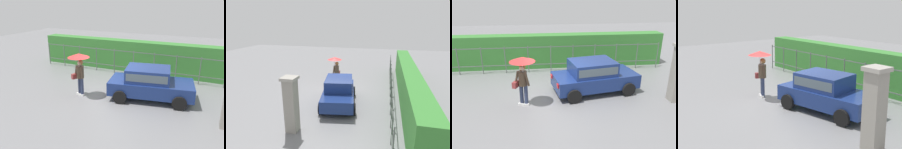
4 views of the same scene
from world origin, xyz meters
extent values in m
plane|color=slate|center=(0.00, 0.00, 0.00)|extent=(40.00, 40.00, 0.00)
cube|color=navy|center=(1.68, 0.52, 0.58)|extent=(3.93, 2.25, 0.60)
cube|color=navy|center=(1.53, 0.50, 1.18)|extent=(2.12, 1.75, 0.60)
cube|color=#4C5B66|center=(1.53, 0.50, 1.20)|extent=(1.97, 1.74, 0.33)
cylinder|color=black|center=(2.77, 1.57, 0.30)|extent=(0.62, 0.28, 0.60)
cylinder|color=black|center=(3.06, -0.09, 0.30)|extent=(0.62, 0.28, 0.60)
cylinder|color=black|center=(0.31, 1.14, 0.30)|extent=(0.62, 0.28, 0.60)
cylinder|color=black|center=(0.60, -0.52, 0.30)|extent=(0.62, 0.28, 0.60)
cube|color=red|center=(-0.24, 0.74, 0.73)|extent=(0.09, 0.21, 0.16)
cube|color=red|center=(-0.06, -0.34, 0.73)|extent=(0.09, 0.21, 0.16)
cylinder|color=#2D3856|center=(-1.35, -0.45, 0.43)|extent=(0.15, 0.15, 0.86)
cylinder|color=#2D3856|center=(-1.53, -0.36, 0.43)|extent=(0.15, 0.15, 0.86)
cube|color=white|center=(-1.37, -0.50, 0.04)|extent=(0.26, 0.10, 0.08)
cube|color=white|center=(-1.55, -0.42, 0.04)|extent=(0.26, 0.10, 0.08)
cylinder|color=#473828|center=(-1.44, -0.41, 1.15)|extent=(0.34, 0.34, 0.58)
sphere|color=#DBAD89|center=(-1.44, -0.41, 1.58)|extent=(0.22, 0.22, 0.22)
sphere|color=olive|center=(-1.43, -0.38, 1.60)|extent=(0.25, 0.25, 0.25)
cylinder|color=#473828|center=(-1.27, -0.57, 1.18)|extent=(0.24, 0.17, 0.56)
cylinder|color=#473828|center=(-1.67, -0.39, 1.18)|extent=(0.24, 0.17, 0.56)
cylinder|color=#B2B2B7|center=(-1.41, -0.53, 1.50)|extent=(0.02, 0.02, 0.77)
cone|color=red|center=(-1.41, -0.53, 1.97)|extent=(0.99, 0.99, 0.18)
cube|color=maroon|center=(-1.72, -0.41, 0.91)|extent=(0.28, 0.38, 0.24)
cube|color=gray|center=(4.83, -0.73, 1.15)|extent=(0.48, 0.48, 2.30)
cube|color=#9E998E|center=(4.83, -0.73, 2.36)|extent=(0.60, 0.60, 0.12)
cylinder|color=#59605B|center=(-6.30, 3.36, 0.75)|extent=(0.05, 0.05, 1.50)
cylinder|color=#59605B|center=(-5.06, 3.36, 0.75)|extent=(0.05, 0.05, 1.50)
cylinder|color=#59605B|center=(-3.83, 3.36, 0.75)|extent=(0.05, 0.05, 1.50)
cylinder|color=#59605B|center=(-2.60, 3.36, 0.75)|extent=(0.05, 0.05, 1.50)
cylinder|color=#59605B|center=(-1.36, 3.36, 0.75)|extent=(0.05, 0.05, 1.50)
cylinder|color=#59605B|center=(-0.13, 3.36, 0.75)|extent=(0.05, 0.05, 1.50)
cylinder|color=#59605B|center=(1.10, 3.36, 0.75)|extent=(0.05, 0.05, 1.50)
cylinder|color=#59605B|center=(2.34, 3.36, 0.75)|extent=(0.05, 0.05, 1.50)
cube|color=#59605B|center=(-0.13, 3.36, 1.42)|extent=(12.34, 0.03, 0.04)
cube|color=#59605B|center=(-0.13, 3.36, 0.45)|extent=(12.34, 0.03, 0.04)
cube|color=#387F33|center=(-0.13, 4.33, 0.95)|extent=(13.34, 0.90, 1.90)
camera|label=1|loc=(3.94, -8.75, 4.35)|focal=35.79mm
camera|label=2|loc=(11.52, 2.96, 4.65)|focal=31.19mm
camera|label=3|loc=(-0.76, -8.98, 4.57)|focal=37.42mm
camera|label=4|loc=(9.77, -7.30, 4.04)|focal=49.36mm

